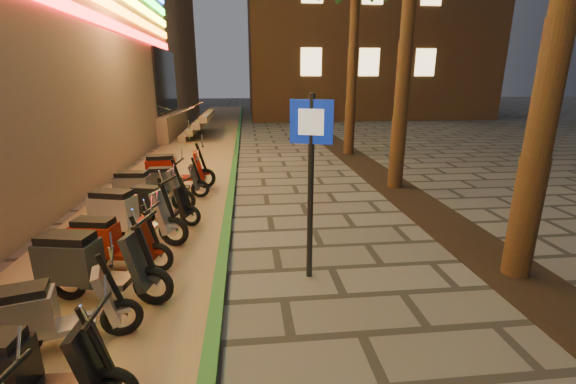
{
  "coord_description": "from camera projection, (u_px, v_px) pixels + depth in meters",
  "views": [
    {
      "loc": [
        -0.44,
        -2.93,
        2.89
      ],
      "look_at": [
        0.17,
        2.77,
        1.2
      ],
      "focal_mm": 24.0,
      "sensor_mm": 36.0,
      "label": 1
    }
  ],
  "objects": [
    {
      "name": "scooter_9",
      "position": [
        158.0,
        203.0,
        7.86
      ],
      "size": [
        1.45,
        0.76,
        1.03
      ],
      "rotation": [
        0.0,
        0.0,
        -0.3
      ],
      "color": "black",
      "rests_on": "ground"
    },
    {
      "name": "scooter_7",
      "position": [
        111.0,
        242.0,
        5.93
      ],
      "size": [
        1.56,
        0.7,
        1.1
      ],
      "rotation": [
        0.0,
        0.0,
        -0.2
      ],
      "color": "black",
      "rests_on": "ground"
    },
    {
      "name": "scooter_11",
      "position": [
        171.0,
        181.0,
        9.56
      ],
      "size": [
        1.47,
        0.52,
        1.04
      ],
      "rotation": [
        0.0,
        0.0,
        0.01
      ],
      "color": "black",
      "rests_on": "ground"
    },
    {
      "name": "green_curb",
      "position": [
        234.0,
        166.0,
        13.09
      ],
      "size": [
        0.18,
        60.0,
        0.1
      ],
      "primitive_type": "cube",
      "color": "#246228",
      "rests_on": "ground"
    },
    {
      "name": "parking_strip",
      "position": [
        183.0,
        168.0,
        12.93
      ],
      "size": [
        3.4,
        60.0,
        0.01
      ],
      "primitive_type": "cube",
      "color": "#8C7251",
      "rests_on": "ground"
    },
    {
      "name": "pedestrian_sign",
      "position": [
        311.0,
        163.0,
        5.37
      ],
      "size": [
        0.57,
        0.24,
        2.71
      ],
      "rotation": [
        0.0,
        0.0,
        -0.36
      ],
      "color": "black",
      "rests_on": "ground"
    },
    {
      "name": "scooter_12",
      "position": [
        172.0,
        170.0,
        10.25
      ],
      "size": [
        1.8,
        0.72,
        1.27
      ],
      "rotation": [
        0.0,
        0.0,
        0.14
      ],
      "color": "black",
      "rests_on": "ground"
    },
    {
      "name": "scooter_5",
      "position": [
        47.0,
        314.0,
        4.13
      ],
      "size": [
        1.5,
        0.78,
        1.07
      ],
      "rotation": [
        0.0,
        0.0,
        0.29
      ],
      "color": "black",
      "rests_on": "ground"
    },
    {
      "name": "scooter_4",
      "position": [
        19.0,
        373.0,
        3.28
      ],
      "size": [
        1.56,
        0.55,
        1.1
      ],
      "rotation": [
        0.0,
        0.0,
        -0.04
      ],
      "color": "black",
      "rests_on": "ground"
    },
    {
      "name": "scooter_10",
      "position": [
        145.0,
        190.0,
        8.52
      ],
      "size": [
        1.75,
        0.64,
        1.23
      ],
      "rotation": [
        0.0,
        0.0,
        -0.09
      ],
      "color": "black",
      "rests_on": "ground"
    },
    {
      "name": "scooter_6",
      "position": [
        89.0,
        264.0,
        5.05
      ],
      "size": [
        1.79,
        0.8,
        1.26
      ],
      "rotation": [
        0.0,
        0.0,
        -0.2
      ],
      "color": "black",
      "rests_on": "ground"
    },
    {
      "name": "scooter_8",
      "position": [
        128.0,
        214.0,
        6.92
      ],
      "size": [
        1.8,
        0.91,
        1.27
      ],
      "rotation": [
        0.0,
        0.0,
        -0.27
      ],
      "color": "black",
      "rests_on": "ground"
    },
    {
      "name": "planting_strip",
      "position": [
        427.0,
        210.0,
        8.79
      ],
      "size": [
        1.2,
        40.0,
        0.02
      ],
      "primitive_type": "cube",
      "color": "black",
      "rests_on": "ground"
    }
  ]
}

